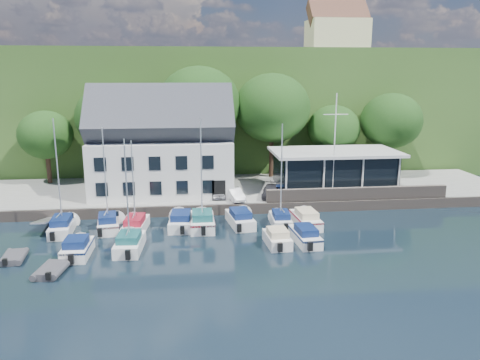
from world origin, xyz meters
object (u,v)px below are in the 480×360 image
at_px(boat_r1_2, 133,182).
at_px(boat_r1_4, 201,174).
at_px(car_silver, 218,191).
at_px(flagpole, 334,146).
at_px(club_pavilion, 334,170).
at_px(car_blue, 279,191).
at_px(boat_r1_6, 281,180).
at_px(dinghy_0, 14,256).
at_px(boat_r1_7, 306,217).
at_px(boat_r2_1, 127,194).
at_px(boat_r1_0, 59,181).
at_px(boat_r1_1, 105,179).
at_px(car_dgrey, 271,191).
at_px(harbor_building, 162,150).
at_px(boat_r1_3, 181,219).
at_px(boat_r1_5, 240,217).
at_px(car_white, 235,194).
at_px(boat_r2_0, 77,246).
at_px(boat_r2_4, 305,234).
at_px(dinghy_1, 52,269).
at_px(boat_r2_3, 277,237).

height_order(boat_r1_2, boat_r1_4, boat_r1_4).
bearing_deg(car_silver, flagpole, -2.95).
height_order(club_pavilion, car_blue, club_pavilion).
relative_size(club_pavilion, boat_r1_4, 1.38).
bearing_deg(boat_r1_6, dinghy_0, -162.79).
relative_size(boat_r1_7, boat_r2_1, 0.72).
xyz_separation_m(boat_r1_0, boat_r1_1, (3.71, 0.21, 0.05)).
distance_m(car_dgrey, boat_r1_2, 14.39).
bearing_deg(car_silver, boat_r1_0, -153.45).
xyz_separation_m(harbor_building, boat_r1_2, (-1.91, -9.46, -1.06)).
height_order(boat_r1_1, boat_r1_3, boat_r1_1).
distance_m(car_blue, boat_r1_6, 6.61).
xyz_separation_m(boat_r1_3, boat_r1_5, (5.17, 0.06, -0.00)).
bearing_deg(car_blue, boat_r1_1, -167.49).
xyz_separation_m(car_white, boat_r1_2, (-8.98, -5.57, 2.73)).
xyz_separation_m(car_blue, boat_r1_6, (-0.99, -6.03, 2.53)).
relative_size(boat_r1_0, boat_r1_6, 1.09).
height_order(harbor_building, boat_r1_7, harbor_building).
distance_m(car_dgrey, boat_r1_7, 6.57).
bearing_deg(boat_r1_0, boat_r1_6, -4.23).
height_order(car_white, boat_r1_3, car_white).
distance_m(car_dgrey, boat_r1_3, 10.45).
bearing_deg(boat_r1_3, boat_r1_0, -174.73).
distance_m(club_pavilion, boat_r2_0, 27.46).
relative_size(car_dgrey, dinghy_0, 1.44).
relative_size(harbor_building, boat_r1_3, 2.33).
xyz_separation_m(harbor_building, boat_r1_6, (10.58, -9.17, -1.24)).
bearing_deg(boat_r1_0, boat_r2_4, -16.65).
xyz_separation_m(car_dgrey, boat_r1_5, (-3.69, -5.42, -0.86)).
bearing_deg(boat_r1_0, boat_r2_0, -69.73).
bearing_deg(dinghy_1, boat_r1_6, 33.37).
relative_size(boat_r1_1, boat_r2_0, 1.76).
height_order(club_pavilion, boat_r1_7, club_pavilion).
xyz_separation_m(harbor_building, boat_r1_4, (3.72, -9.19, -0.56)).
bearing_deg(dinghy_0, boat_r1_0, 64.87).
xyz_separation_m(boat_r1_3, boat_r1_4, (1.83, -0.51, 4.07)).
xyz_separation_m(harbor_building, car_silver, (5.52, -2.62, -3.77)).
distance_m(boat_r1_1, boat_r1_3, 7.22).
xyz_separation_m(boat_r1_6, boat_r1_7, (2.21, -0.23, -3.38)).
xyz_separation_m(car_white, boat_r2_0, (-12.65, -10.49, -0.84)).
xyz_separation_m(car_dgrey, boat_r1_2, (-12.67, -6.25, 2.72)).
xyz_separation_m(harbor_building, boat_r1_1, (-4.26, -8.79, -0.84)).
bearing_deg(boat_r2_4, boat_r1_4, 147.12).
bearing_deg(car_white, car_silver, 128.15).
xyz_separation_m(boat_r1_3, dinghy_0, (-11.82, -6.08, -0.40)).
bearing_deg(boat_r1_6, boat_r1_2, -176.71).
relative_size(car_white, boat_r1_5, 0.54).
bearing_deg(boat_r1_1, boat_r1_2, -24.51).
bearing_deg(boat_r2_3, car_silver, 105.29).
height_order(club_pavilion, car_dgrey, club_pavilion).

